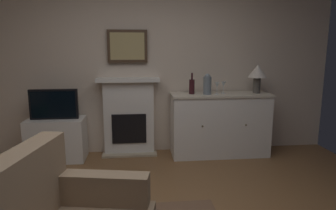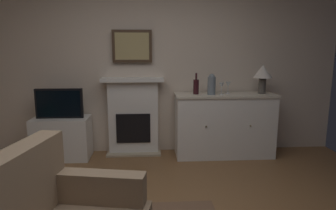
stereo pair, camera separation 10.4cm
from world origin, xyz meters
name	(u,v)px [view 1 (the left image)]	position (x,y,z in m)	size (l,w,h in m)	color
wall_rear	(148,55)	(0.00, 2.26, 1.41)	(5.35, 0.06, 2.83)	beige
fireplace_unit	(129,116)	(-0.29, 2.14, 0.55)	(0.87, 0.30, 1.10)	white
framed_picture	(127,46)	(-0.29, 2.18, 1.53)	(0.55, 0.04, 0.45)	#473323
sideboard_cabinet	(220,124)	(0.99, 1.96, 0.44)	(1.39, 0.49, 0.89)	white
table_lamp	(257,73)	(1.50, 1.96, 1.17)	(0.26, 0.26, 0.40)	#4C4742
wine_bottle	(192,86)	(0.58, 1.96, 0.99)	(0.08, 0.08, 0.29)	#331419
wine_glass_left	(217,85)	(0.92, 1.91, 1.01)	(0.07, 0.07, 0.16)	silver
wine_glass_center	(223,85)	(1.03, 1.98, 1.01)	(0.07, 0.07, 0.16)	silver
vase_decorative	(207,84)	(0.78, 1.91, 1.03)	(0.11, 0.11, 0.28)	slate
tv_cabinet	(57,139)	(-1.27, 1.97, 0.29)	(0.75, 0.42, 0.58)	white
tv_set	(54,104)	(-1.27, 1.95, 0.78)	(0.62, 0.07, 0.40)	black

